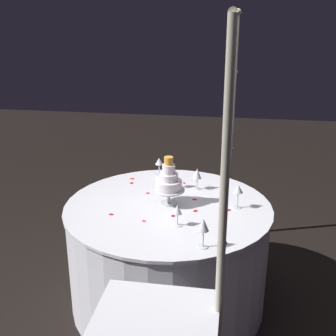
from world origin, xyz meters
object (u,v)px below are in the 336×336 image
at_px(wine_glass_3, 173,172).
at_px(wine_glass_4, 197,174).
at_px(decorative_arch, 231,125).
at_px(main_table, 168,254).
at_px(wine_glass_1, 159,162).
at_px(wine_glass_0, 177,211).
at_px(tiered_cake, 169,182).
at_px(wine_glass_2, 238,190).
at_px(wine_glass_5, 203,226).

xyz_separation_m(wine_glass_3, wine_glass_4, (-0.00, 0.18, -0.01)).
xyz_separation_m(decorative_arch, main_table, (-0.00, -0.40, -0.97)).
xyz_separation_m(wine_glass_1, wine_glass_4, (0.24, 0.33, 0.00)).
bearing_deg(wine_glass_4, wine_glass_0, -5.92).
height_order(wine_glass_0, wine_glass_3, wine_glass_3).
height_order(main_table, tiered_cake, tiered_cake).
xyz_separation_m(tiered_cake, wine_glass_3, (-0.29, -0.02, -0.04)).
bearing_deg(tiered_cake, wine_glass_3, -176.93).
xyz_separation_m(wine_glass_0, wine_glass_1, (-0.84, -0.27, 0.01)).
relative_size(decorative_arch, wine_glass_0, 15.73).
height_order(tiered_cake, wine_glass_2, tiered_cake).
bearing_deg(tiered_cake, wine_glass_5, 26.92).
height_order(wine_glass_2, wine_glass_4, wine_glass_2).
distance_m(decorative_arch, wine_glass_5, 0.70).
relative_size(wine_glass_0, wine_glass_4, 0.86).
height_order(decorative_arch, tiered_cake, decorative_arch).
relative_size(wine_glass_3, wine_glass_4, 1.04).
distance_m(wine_glass_2, wine_glass_3, 0.55).
bearing_deg(decorative_arch, wine_glass_5, -12.51).
bearing_deg(wine_glass_3, wine_glass_5, 19.30).
bearing_deg(main_table, wine_glass_1, -163.80).
bearing_deg(main_table, wine_glass_0, 20.28).
xyz_separation_m(tiered_cake, wine_glass_1, (-0.53, -0.17, -0.05)).
height_order(decorative_arch, wine_glass_1, decorative_arch).
bearing_deg(decorative_arch, wine_glass_3, -127.96).
relative_size(wine_glass_0, wine_glass_3, 0.83).
bearing_deg(tiered_cake, main_table, -10.10).
xyz_separation_m(tiered_cake, wine_glass_0, (0.31, 0.10, -0.06)).
relative_size(main_table, wine_glass_4, 8.79).
xyz_separation_m(decorative_arch, wine_glass_0, (0.28, -0.29, -0.48)).
xyz_separation_m(decorative_arch, wine_glass_1, (-0.56, -0.56, -0.47)).
bearing_deg(decorative_arch, tiered_cake, -94.10).
xyz_separation_m(main_table, wine_glass_4, (-0.32, 0.17, 0.50)).
relative_size(wine_glass_2, wine_glass_3, 0.98).
relative_size(wine_glass_1, wine_glass_5, 0.84).
height_order(tiered_cake, wine_glass_3, tiered_cake).
distance_m(decorative_arch, main_table, 1.05).
bearing_deg(wine_glass_1, wine_glass_0, 17.60).
xyz_separation_m(wine_glass_2, wine_glass_4, (-0.28, -0.30, -0.01)).
distance_m(wine_glass_1, wine_glass_3, 0.28).
bearing_deg(wine_glass_2, decorative_arch, -62.84).
bearing_deg(wine_glass_0, decorative_arch, 133.94).
distance_m(tiered_cake, wine_glass_4, 0.34).
distance_m(decorative_arch, wine_glass_3, 0.69).
height_order(decorative_arch, wine_glass_3, decorative_arch).
distance_m(decorative_arch, tiered_cake, 0.57).
distance_m(wine_glass_1, wine_glass_5, 1.16).
height_order(wine_glass_0, wine_glass_5, wine_glass_5).
relative_size(wine_glass_0, wine_glass_2, 0.84).
bearing_deg(wine_glass_1, wine_glass_4, 54.23).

